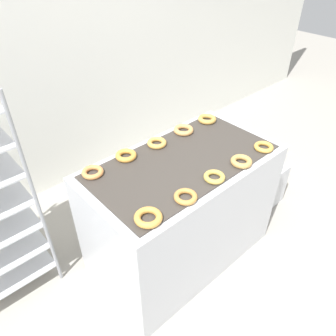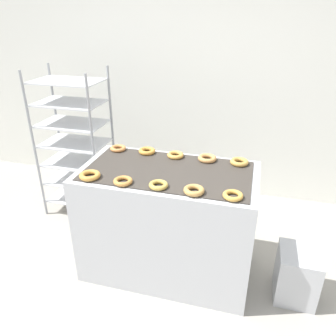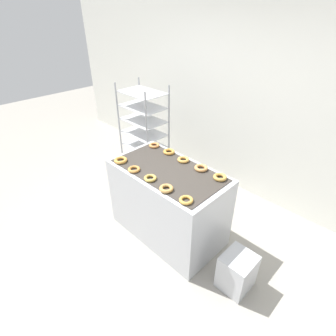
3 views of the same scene
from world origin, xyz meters
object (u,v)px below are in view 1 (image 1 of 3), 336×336
donut_near_rightmost (264,147)px  donut_far_center (157,143)px  donut_near_left (186,197)px  donut_near_center (214,177)px  donut_far_left (126,155)px  fryer_machine (182,211)px  donut_far_leftmost (93,172)px  glaze_bin (263,183)px  donut_far_right (184,130)px  donut_near_right (241,161)px  donut_near_leftmost (148,217)px  donut_far_rightmost (207,119)px

donut_near_rightmost → donut_far_center: donut_far_center is taller
donut_near_left → donut_near_rightmost: bearing=0.3°
donut_near_center → donut_far_left: donut_far_left is taller
fryer_machine → donut_far_center: 0.55m
donut_near_left → donut_far_leftmost: bearing=116.3°
glaze_bin → fryer_machine: bearing=176.8°
donut_far_right → donut_far_leftmost: bearing=179.2°
donut_near_left → donut_far_right: bearing=46.7°
donut_near_right → donut_far_right: same height
donut_near_leftmost → donut_near_left: 0.26m
donut_near_center → donut_far_center: size_ratio=0.96×
donut_near_right → donut_near_rightmost: 0.25m
fryer_machine → donut_near_center: (0.00, -0.27, 0.48)m
donut_near_right → donut_far_leftmost: size_ratio=1.03×
fryer_machine → donut_far_right: 0.61m
donut_near_center → donut_far_center: (-0.01, 0.53, 0.00)m
donut_far_right → donut_near_center: bearing=-115.4°
donut_near_center → donut_far_center: bearing=91.3°
donut_near_left → donut_far_rightmost: size_ratio=0.95×
donut_near_leftmost → donut_far_right: bearing=34.3°
donut_near_center → donut_near_right: bearing=-2.6°
donut_near_rightmost → donut_far_right: donut_far_right is taller
donut_near_rightmost → donut_far_leftmost: donut_far_leftmost is taller
donut_far_right → donut_far_rightmost: (0.26, -0.00, 0.00)m
donut_far_center → donut_far_left: bearing=175.8°
donut_far_rightmost → fryer_machine: bearing=-153.3°
glaze_bin → donut_far_rightmost: size_ratio=2.89×
donut_near_right → donut_far_right: size_ratio=0.94×
donut_far_leftmost → donut_far_right: bearing=-0.8°
donut_near_left → donut_far_center: size_ratio=0.99×
donut_near_leftmost → donut_far_leftmost: (-0.01, 0.54, -0.00)m
donut_near_center → donut_far_rightmost: bearing=46.0°
donut_far_center → donut_near_leftmost: bearing=-134.0°
donut_far_right → donut_near_rightmost: bearing=-64.6°
donut_near_leftmost → donut_near_center: 0.52m
donut_near_center → donut_far_rightmost: 0.73m
fryer_machine → donut_near_rightmost: donut_near_rightmost is taller
donut_near_right → donut_far_left: 0.76m
fryer_machine → donut_far_left: (-0.26, 0.28, 0.48)m
donut_near_leftmost → donut_near_right: 0.77m
donut_near_rightmost → donut_far_left: donut_far_left is taller
donut_far_right → donut_far_rightmost: same height
fryer_machine → donut_far_rightmost: 0.75m
donut_near_rightmost → donut_far_rightmost: donut_far_rightmost is taller
donut_near_left → donut_far_rightmost: (0.76, 0.53, 0.00)m
donut_near_rightmost → donut_far_center: 0.74m
fryer_machine → donut_near_center: donut_near_center is taller
donut_far_left → donut_near_leftmost: bearing=-114.9°
donut_far_right → donut_near_leftmost: bearing=-145.7°
donut_far_center → donut_near_right: bearing=-64.0°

